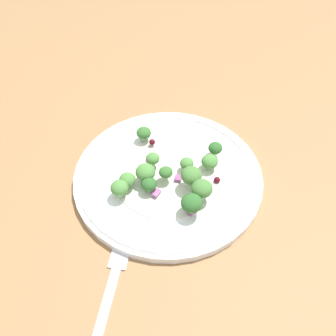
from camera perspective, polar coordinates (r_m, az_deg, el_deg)
name	(u,v)px	position (r cm, az deg, el deg)	size (l,w,h in cm)	color
ground_plane	(165,195)	(60.45, -0.48, -3.84)	(180.00, 180.00, 2.00)	olive
plate	(168,176)	(60.33, 0.00, -1.15)	(28.35, 28.35, 1.70)	white
dressing_pool	(168,174)	(59.99, 0.00, -0.88)	(16.44, 16.44, 0.20)	white
broccoli_floret_0	(127,180)	(57.44, -5.82, -1.70)	(2.37, 2.37, 2.40)	#ADD18E
broccoli_floret_1	(144,133)	(63.97, -3.48, 4.97)	(2.36, 2.36, 2.39)	#8EB77A
broccoli_floret_2	(152,159)	(59.65, -2.36, 1.27)	(2.08, 2.08, 2.10)	#9EC684
broccoli_floret_3	(148,183)	(56.96, -2.82, -2.17)	(2.26, 2.26, 2.29)	#8EB77A
broccoli_floret_4	(215,148)	(61.65, 6.75, 2.81)	(2.19, 2.19, 2.22)	#ADD18E
broccoli_floret_5	(166,172)	(57.77, -0.32, -0.64)	(2.01, 2.01, 2.04)	#9EC684
broccoli_floret_6	(119,188)	(56.45, -6.93, -2.87)	(2.55, 2.55, 2.58)	#9EC684
broccoli_floret_7	(202,189)	(55.46, 4.84, -2.99)	(3.00, 3.00, 3.04)	#9EC684
broccoli_floret_8	(192,203)	(54.13, 3.38, -5.06)	(2.97, 2.97, 3.00)	#ADD18E
broccoli_floret_9	(191,176)	(56.60, 3.34, -1.11)	(2.98, 2.98, 3.02)	#8EB77A
broccoli_floret_10	(187,164)	(59.42, 2.68, 0.63)	(2.05, 2.05, 2.08)	#9EC684
broccoli_floret_11	(145,172)	(57.59, -3.23, -0.64)	(2.88, 2.88, 2.92)	#8EB77A
broccoli_floret_12	(209,161)	(60.03, 5.84, 1.03)	(2.50, 2.50, 2.53)	#9EC684
cranberry_0	(217,180)	(59.12, 6.99, -1.70)	(0.96, 0.96, 0.96)	#4C0A14
cranberry_1	(152,142)	(63.43, -2.27, 3.71)	(0.97, 0.97, 0.97)	#4C0A14
cranberry_2	(209,165)	(60.52, 5.89, 0.46)	(0.90, 0.90, 0.90)	maroon
onion_bit_0	(156,193)	(57.06, -1.70, -3.53)	(0.94, 1.31, 0.47)	#A35B93
onion_bit_1	(147,161)	(61.56, -3.01, 0.98)	(0.83, 1.05, 0.39)	#934C84
onion_bit_2	(179,180)	(58.79, 1.59, -1.66)	(1.02, 1.06, 0.50)	#934C84
onion_bit_3	(191,211)	(55.59, 3.24, -6.19)	(1.16, 1.06, 0.33)	#934C84
fork	(107,302)	(51.25, -8.72, -18.38)	(16.16, 12.30, 0.50)	silver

